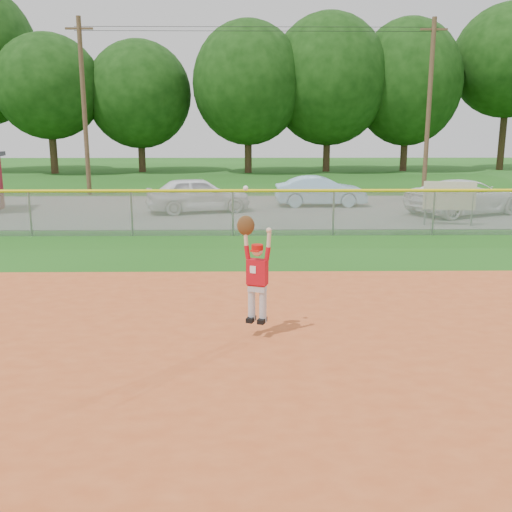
{
  "coord_description": "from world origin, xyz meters",
  "views": [
    {
      "loc": [
        0.5,
        -8.68,
        3.53
      ],
      "look_at": [
        0.66,
        2.05,
        1.1
      ],
      "focal_mm": 40.0,
      "sensor_mm": 36.0,
      "label": 1
    }
  ],
  "objects": [
    {
      "name": "tree_line",
      "position": [
        0.96,
        37.9,
        7.53
      ],
      "size": [
        62.37,
        13.0,
        14.43
      ],
      "color": "#422D1C",
      "rests_on": "ground"
    },
    {
      "name": "car_white_b",
      "position": [
        9.5,
        14.61,
        0.74
      ],
      "size": [
        5.6,
        4.27,
        1.41
      ],
      "primitive_type": "imported",
      "rotation": [
        0.0,
        0.0,
        2.01
      ],
      "color": "white",
      "rests_on": "parking_strip"
    },
    {
      "name": "car_white_a",
      "position": [
        -1.59,
        15.27,
        0.77
      ],
      "size": [
        4.65,
        2.89,
        1.48
      ],
      "primitive_type": "imported",
      "rotation": [
        0.0,
        0.0,
        1.86
      ],
      "color": "white",
      "rests_on": "parking_strip"
    },
    {
      "name": "power_lines",
      "position": [
        1.0,
        22.0,
        4.68
      ],
      "size": [
        19.4,
        0.24,
        9.0
      ],
      "color": "#4C3823",
      "rests_on": "ground"
    },
    {
      "name": "ground",
      "position": [
        0.0,
        0.0,
        0.0
      ],
      "size": [
        120.0,
        120.0,
        0.0
      ],
      "primitive_type": "plane",
      "color": "#195012",
      "rests_on": "ground"
    },
    {
      "name": "parking_strip",
      "position": [
        0.0,
        16.0,
        0.01
      ],
      "size": [
        44.0,
        10.0,
        0.03
      ],
      "primitive_type": "cube",
      "color": "slate",
      "rests_on": "ground"
    },
    {
      "name": "car_blue",
      "position": [
        3.8,
        17.14,
        0.7
      ],
      "size": [
        4.11,
        1.55,
        1.34
      ],
      "primitive_type": "imported",
      "rotation": [
        0.0,
        0.0,
        1.6
      ],
      "color": "#9AC8E6",
      "rests_on": "parking_strip"
    },
    {
      "name": "outfield_fence",
      "position": [
        0.0,
        10.0,
        0.88
      ],
      "size": [
        40.06,
        0.1,
        1.55
      ],
      "color": "gray",
      "rests_on": "ground"
    },
    {
      "name": "ballplayer",
      "position": [
        0.63,
        0.56,
        1.19
      ],
      "size": [
        0.6,
        0.38,
        2.31
      ],
      "color": "silver",
      "rests_on": "ground"
    },
    {
      "name": "sponsor_sign",
      "position": [
        7.79,
        11.76,
        1.08
      ],
      "size": [
        1.8,
        0.43,
        1.63
      ],
      "color": "gray",
      "rests_on": "ground"
    },
    {
      "name": "clay_infield",
      "position": [
        0.0,
        -3.0,
        0.02
      ],
      "size": [
        24.0,
        16.0,
        0.04
      ],
      "primitive_type": "cube",
      "color": "#B94C21",
      "rests_on": "ground"
    }
  ]
}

